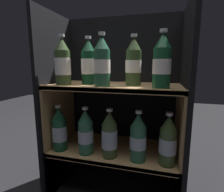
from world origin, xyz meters
TOP-DOWN VIEW (x-y plane):
  - fridge_back_wall at (0.00, 0.35)m, footprint 0.74×0.02m
  - fridge_side_left at (-0.36, 0.17)m, footprint 0.02×0.38m
  - fridge_side_right at (0.36, 0.17)m, footprint 0.02×0.38m
  - shelf_lower at (0.00, 0.16)m, footprint 0.70×0.34m
  - shelf_upper at (0.00, 0.16)m, footprint 0.70×0.34m
  - bottle_upper_front_0 at (-0.25, 0.07)m, footprint 0.08×0.08m
  - bottle_upper_front_1 at (-0.04, 0.07)m, footprint 0.08×0.08m
  - bottle_upper_front_2 at (0.24, 0.07)m, footprint 0.08×0.08m
  - bottle_upper_back_0 at (-0.14, 0.16)m, footprint 0.08×0.08m
  - bottle_upper_back_1 at (0.10, 0.16)m, footprint 0.08×0.08m
  - bottle_lower_front_0 at (-0.29, 0.07)m, footprint 0.08×0.08m
  - bottle_lower_front_1 at (-0.13, 0.07)m, footprint 0.08×0.08m
  - bottle_lower_front_2 at (-0.00, 0.07)m, footprint 0.08×0.08m
  - bottle_lower_front_3 at (0.15, 0.07)m, footprint 0.08×0.08m
  - bottle_lower_front_4 at (0.29, 0.07)m, footprint 0.08×0.08m

SIDE VIEW (x-z plane):
  - shelf_lower at x=0.00m, z-range 0.09..0.37m
  - bottle_lower_front_2 at x=0.00m, z-range 0.27..0.52m
  - bottle_lower_front_0 at x=-0.29m, z-range 0.27..0.52m
  - bottle_lower_front_4 at x=0.29m, z-range 0.27..0.52m
  - bottle_lower_front_1 at x=-0.13m, z-range 0.27..0.52m
  - bottle_lower_front_3 at x=0.15m, z-range 0.27..0.52m
  - shelf_upper at x=0.00m, z-range 0.14..0.80m
  - fridge_back_wall at x=0.00m, z-range 0.00..1.04m
  - fridge_side_left at x=-0.36m, z-range 0.00..1.04m
  - fridge_side_right at x=0.36m, z-range 0.00..1.04m
  - bottle_upper_front_0 at x=-0.25m, z-range 0.63..0.89m
  - bottle_upper_back_0 at x=-0.14m, z-range 0.63..0.89m
  - bottle_upper_front_2 at x=0.24m, z-range 0.63..0.89m
  - bottle_upper_front_1 at x=-0.04m, z-range 0.63..0.89m
  - bottle_upper_back_1 at x=0.10m, z-range 0.63..0.89m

